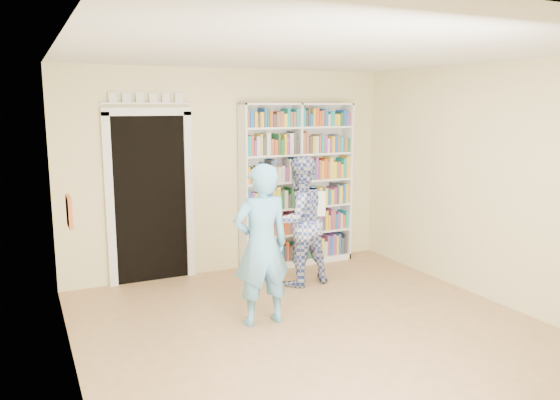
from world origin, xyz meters
name	(u,v)px	position (x,y,z in m)	size (l,w,h in m)	color
floor	(324,337)	(0.00, 0.00, 0.00)	(5.00, 5.00, 0.00)	#A0734D
ceiling	(329,51)	(0.00, 0.00, 2.70)	(5.00, 5.00, 0.00)	white
wall_back	(231,172)	(0.00, 2.50, 1.35)	(4.50, 4.50, 0.00)	beige
wall_left	(69,223)	(-2.25, 0.00, 1.35)	(5.00, 5.00, 0.00)	beige
wall_right	(502,185)	(2.25, 0.00, 1.35)	(5.00, 5.00, 0.00)	beige
bookshelf	(297,184)	(0.91, 2.34, 1.14)	(1.64, 0.31, 2.26)	white
doorway	(150,190)	(-1.10, 2.48, 1.18)	(1.10, 0.08, 2.43)	black
wall_art	(69,212)	(-2.23, 0.20, 1.40)	(0.03, 0.25, 0.25)	maroon
man_blue	(262,245)	(-0.41, 0.59, 0.83)	(0.61, 0.40, 1.66)	#65ADE1
man_plaid	(299,221)	(0.52, 1.54, 0.81)	(0.79, 0.61, 1.62)	#32459A
paper_sheet	(317,204)	(0.67, 1.35, 1.04)	(0.22, 0.01, 0.31)	white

